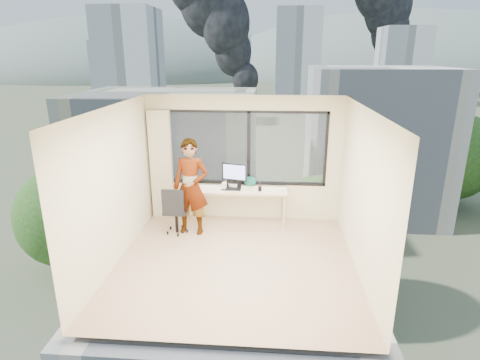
# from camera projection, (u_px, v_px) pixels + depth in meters

# --- Properties ---
(floor) EXTENTS (4.00, 4.00, 0.01)m
(floor) POSITION_uv_depth(u_px,v_px,m) (235.00, 262.00, 6.70)
(floor) COLOR tan
(floor) RESTS_ON ground
(ceiling) EXTENTS (4.00, 4.00, 0.01)m
(ceiling) POSITION_uv_depth(u_px,v_px,m) (235.00, 108.00, 5.90)
(ceiling) COLOR white
(ceiling) RESTS_ON ground
(wall_front) EXTENTS (4.00, 0.01, 2.60)m
(wall_front) POSITION_uv_depth(u_px,v_px,m) (219.00, 249.00, 4.40)
(wall_front) COLOR beige
(wall_front) RESTS_ON ground
(wall_left) EXTENTS (0.01, 4.00, 2.60)m
(wall_left) POSITION_uv_depth(u_px,v_px,m) (113.00, 187.00, 6.45)
(wall_left) COLOR beige
(wall_left) RESTS_ON ground
(wall_right) EXTENTS (0.01, 4.00, 2.60)m
(wall_right) POSITION_uv_depth(u_px,v_px,m) (363.00, 193.00, 6.15)
(wall_right) COLOR beige
(wall_right) RESTS_ON ground
(window_wall) EXTENTS (3.30, 0.16, 1.55)m
(window_wall) POSITION_uv_depth(u_px,v_px,m) (246.00, 148.00, 8.13)
(window_wall) COLOR black
(window_wall) RESTS_ON ground
(curtain) EXTENTS (0.45, 0.14, 2.30)m
(curtain) POSITION_uv_depth(u_px,v_px,m) (161.00, 165.00, 8.26)
(curtain) COLOR beige
(curtain) RESTS_ON floor
(desk) EXTENTS (1.80, 0.60, 0.75)m
(desk) POSITION_uv_depth(u_px,v_px,m) (242.00, 206.00, 8.16)
(desk) COLOR tan
(desk) RESTS_ON floor
(chair) EXTENTS (0.50, 0.50, 0.98)m
(chair) POSITION_uv_depth(u_px,v_px,m) (176.00, 209.00, 7.69)
(chair) COLOR black
(chair) RESTS_ON floor
(person) EXTENTS (0.73, 0.52, 1.88)m
(person) POSITION_uv_depth(u_px,v_px,m) (191.00, 187.00, 7.57)
(person) COLOR #2D2D33
(person) RESTS_ON floor
(monitor) EXTENTS (0.54, 0.23, 0.52)m
(monitor) POSITION_uv_depth(u_px,v_px,m) (234.00, 175.00, 8.04)
(monitor) COLOR black
(monitor) RESTS_ON desk
(game_console) EXTENTS (0.40, 0.36, 0.08)m
(game_console) POSITION_uv_depth(u_px,v_px,m) (232.00, 184.00, 8.23)
(game_console) COLOR white
(game_console) RESTS_ON desk
(laptop) EXTENTS (0.31, 0.32, 0.20)m
(laptop) POSITION_uv_depth(u_px,v_px,m) (233.00, 184.00, 8.00)
(laptop) COLOR black
(laptop) RESTS_ON desk
(cellphone) EXTENTS (0.13, 0.09, 0.01)m
(cellphone) POSITION_uv_depth(u_px,v_px,m) (224.00, 190.00, 7.97)
(cellphone) COLOR black
(cellphone) RESTS_ON desk
(pen_cup) EXTENTS (0.08, 0.08, 0.09)m
(pen_cup) POSITION_uv_depth(u_px,v_px,m) (260.00, 189.00, 7.92)
(pen_cup) COLOR black
(pen_cup) RESTS_ON desk
(handbag) EXTENTS (0.28, 0.16, 0.20)m
(handbag) POSITION_uv_depth(u_px,v_px,m) (250.00, 181.00, 8.20)
(handbag) COLOR #0E5546
(handbag) RESTS_ON desk
(exterior_ground) EXTENTS (400.00, 400.00, 0.04)m
(exterior_ground) POSITION_uv_depth(u_px,v_px,m) (269.00, 111.00, 124.87)
(exterior_ground) COLOR #515B3D
(exterior_ground) RESTS_ON ground
(near_bldg_a) EXTENTS (16.00, 12.00, 14.00)m
(near_bldg_a) POSITION_uv_depth(u_px,v_px,m) (170.00, 166.00, 37.98)
(near_bldg_a) COLOR beige
(near_bldg_a) RESTS_ON exterior_ground
(near_bldg_b) EXTENTS (14.00, 13.00, 16.00)m
(near_bldg_b) POSITION_uv_depth(u_px,v_px,m) (374.00, 142.00, 43.71)
(near_bldg_b) COLOR white
(near_bldg_b) RESTS_ON exterior_ground
(far_tower_a) EXTENTS (14.00, 14.00, 28.00)m
(far_tower_a) POSITION_uv_depth(u_px,v_px,m) (131.00, 67.00, 99.47)
(far_tower_a) COLOR silver
(far_tower_a) RESTS_ON exterior_ground
(far_tower_b) EXTENTS (13.00, 13.00, 30.00)m
(far_tower_b) POSITION_uv_depth(u_px,v_px,m) (297.00, 61.00, 119.69)
(far_tower_b) COLOR silver
(far_tower_b) RESTS_ON exterior_ground
(far_tower_c) EXTENTS (15.00, 15.00, 26.00)m
(far_tower_c) POSITION_uv_depth(u_px,v_px,m) (401.00, 67.00, 136.53)
(far_tower_c) COLOR silver
(far_tower_c) RESTS_ON exterior_ground
(far_tower_d) EXTENTS (16.00, 14.00, 22.00)m
(far_tower_d) POSITION_uv_depth(u_px,v_px,m) (117.00, 70.00, 154.44)
(far_tower_d) COLOR silver
(far_tower_d) RESTS_ON exterior_ground
(hill_a) EXTENTS (288.00, 216.00, 90.00)m
(hill_a) POSITION_uv_depth(u_px,v_px,m) (125.00, 75.00, 323.62)
(hill_a) COLOR slate
(hill_a) RESTS_ON exterior_ground
(hill_b) EXTENTS (300.00, 220.00, 96.00)m
(hill_b) POSITION_uv_depth(u_px,v_px,m) (400.00, 77.00, 307.25)
(hill_b) COLOR slate
(hill_b) RESTS_ON exterior_ground
(tree_a) EXTENTS (7.00, 7.00, 8.00)m
(tree_a) POSITION_uv_depth(u_px,v_px,m) (63.00, 227.00, 31.83)
(tree_a) COLOR #204818
(tree_a) RESTS_ON exterior_ground
(tree_b) EXTENTS (7.60, 7.60, 9.00)m
(tree_b) POSITION_uv_depth(u_px,v_px,m) (319.00, 255.00, 26.39)
(tree_b) COLOR #204818
(tree_b) RESTS_ON exterior_ground
(tree_c) EXTENTS (8.40, 8.40, 10.00)m
(tree_c) POSITION_uv_depth(u_px,v_px,m) (455.00, 165.00, 45.78)
(tree_c) COLOR #204818
(tree_c) RESTS_ON exterior_ground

